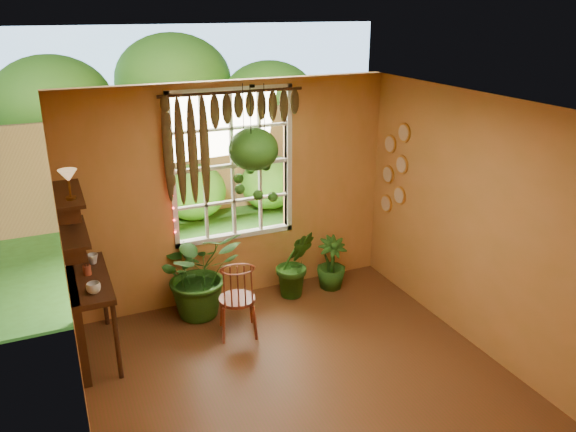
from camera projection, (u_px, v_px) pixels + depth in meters
name	position (u px, v px, depth m)	size (l,w,h in m)	color
floor	(314.00, 397.00, 5.34)	(4.50, 4.50, 0.00)	#592D19
ceiling	(320.00, 114.00, 4.39)	(4.50, 4.50, 0.00)	white
wall_back	(234.00, 194.00, 6.79)	(4.00, 4.00, 0.00)	#C58043
wall_left	(73.00, 318.00, 4.11)	(4.50, 4.50, 0.00)	#C58043
wall_right	(495.00, 234.00, 5.62)	(4.50, 4.50, 0.00)	#C58043
window	(232.00, 166.00, 6.70)	(1.52, 0.10, 1.86)	white
valance_vine	(227.00, 120.00, 6.36)	(1.70, 0.12, 1.10)	#341E0E
string_lights	(170.00, 171.00, 6.32)	(0.03, 0.03, 1.54)	#FF2633
wall_plates	(394.00, 170.00, 7.07)	(0.04, 0.32, 1.10)	beige
counter_ledge	(81.00, 309.00, 5.80)	(0.40, 1.20, 0.90)	#341E0E
shelf_lower	(74.00, 233.00, 5.51)	(0.25, 0.90, 0.04)	#341E0E
shelf_upper	(68.00, 194.00, 5.37)	(0.25, 0.90, 0.04)	#341E0E
backyard	(170.00, 127.00, 10.87)	(14.00, 10.00, 12.00)	#254F16
windsor_chair	(238.00, 309.00, 6.26)	(0.49, 0.51, 1.09)	brown
potted_plant_left	(199.00, 273.00, 6.60)	(0.98, 0.85, 1.09)	#134312
potted_plant_mid	(295.00, 263.00, 7.06)	(0.49, 0.40, 0.89)	#134312
potted_plant_right	(331.00, 263.00, 7.30)	(0.39, 0.39, 0.70)	#134312
hanging_basket	(254.00, 155.00, 6.31)	(0.57, 0.57, 1.35)	black
cup_a	(94.00, 288.00, 5.38)	(0.14, 0.14, 0.11)	silver
cup_b	(93.00, 259.00, 6.00)	(0.12, 0.12, 0.11)	beige
brush_jar	(86.00, 264.00, 5.73)	(0.08, 0.08, 0.30)	brown
shelf_vase	(72.00, 217.00, 5.67)	(0.14, 0.14, 0.15)	#B2AD99
tiffany_lamp	(68.00, 178.00, 5.10)	(0.17, 0.17, 0.29)	brown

